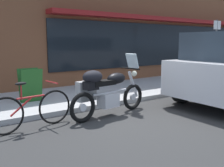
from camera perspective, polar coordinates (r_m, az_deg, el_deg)
The scene contains 6 objects.
ground_plane at distance 5.76m, azimuth 4.91°, elevation -7.73°, with size 80.00×80.00×0.00m, color #2D2D2D.
storefront_building at distance 14.53m, azimuth 19.37°, elevation 12.98°, with size 24.41×0.90×5.62m.
touring_motorcycle at distance 5.76m, azimuth -1.62°, elevation -1.47°, with size 2.19×0.65×1.40m.
parked_bicycle at distance 5.19m, azimuth -17.51°, elevation -5.59°, with size 1.71×0.48×0.94m.
sandwich_board_sign at distance 7.05m, azimuth -17.66°, elevation -0.33°, with size 0.55×0.40×0.87m.
parking_sign_pole at distance 10.79m, azimuth 22.02°, elevation 7.83°, with size 0.44×0.07×2.39m.
Camera 1 is at (-3.58, -4.18, 1.67)m, focal length 41.16 mm.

